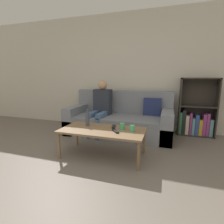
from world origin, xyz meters
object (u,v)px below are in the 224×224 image
Objects in this scene: tv_remote_0 at (114,127)px; bottle at (87,119)px; bookshelf at (196,115)px; person_adult at (101,104)px; tv_remote_1 at (116,131)px; couch at (120,120)px; coffee_table at (103,132)px; cup_near at (132,128)px; cup_far at (122,126)px.

tv_remote_0 is 0.68× the size of bottle.
bookshelf is 1.04× the size of person_adult.
couch is at bearing 64.74° from tv_remote_1.
coffee_table is 1.12× the size of person_adult.
tv_remote_0 is at bearing 50.34° from coffee_table.
cup_near is 0.57× the size of tv_remote_1.
tv_remote_1 is at bearing -78.55° from tv_remote_0.
person_adult is 1.29m from tv_remote_1.
cup_far is 0.17m from tv_remote_0.
cup_far is at bearing 163.81° from cup_near.
bottle is at bearing 123.92° from tv_remote_1.
bottle is at bearing 174.24° from cup_near.
person_adult reaches higher than tv_remote_1.
cup_near is at bearing -66.10° from couch.
couch is 0.53m from person_adult.
tv_remote_0 is at bearing 160.21° from cup_near.
cup_near is (0.87, -0.99, -0.17)m from person_adult.
person_adult is at bearing 109.89° from tv_remote_0.
bookshelf is at bearing 38.33° from bottle.
tv_remote_1 is (0.65, -1.09, -0.21)m from person_adult.
bottle reaches higher than cup_near.
person_adult is at bearing 126.65° from cup_far.
cup_near is at bearing -5.76° from bottle.
cup_far is 0.37× the size of bottle.
person_adult is 0.93m from bottle.
tv_remote_1 is (0.26, -1.19, 0.15)m from couch.
couch is at bearing 17.73° from person_adult.
bookshelf is 12.72× the size of cup_near.
bottle is at bearing -104.51° from couch.
cup_near is 0.36× the size of bottle.
bottle is (-1.79, -1.41, 0.11)m from bookshelf.
bookshelf is 1.93m from tv_remote_0.
bottle reaches higher than tv_remote_1.
cup_near is (0.44, 0.04, 0.08)m from coffee_table.
person_adult is 1.06m from tv_remote_0.
cup_near is 0.34m from tv_remote_0.
bottle is at bearing 159.14° from coffee_table.
couch is 1.11m from cup_far.
couch is 23.20× the size of cup_near.
coffee_table is 4.88× the size of bottle.
coffee_table is at bearing 127.45° from tv_remote_1.
tv_remote_0 is (0.13, 0.15, 0.05)m from coffee_table.
bottle is at bearing 172.80° from tv_remote_0.
tv_remote_0 is 0.23m from tv_remote_1.
coffee_table is at bearing -134.09° from bookshelf.
coffee_table is at bearing -141.84° from tv_remote_0.
person_adult is 12.17× the size of cup_near.
bookshelf is 12.24× the size of cup_far.
bottle is (0.12, -0.92, -0.11)m from person_adult.
couch is 13.20× the size of tv_remote_1.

